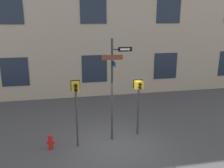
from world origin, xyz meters
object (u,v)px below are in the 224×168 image
pedestrian_signal_left (76,97)px  pedestrian_signal_right (139,92)px  street_sign_pole (114,83)px  fire_hydrant (50,142)px

pedestrian_signal_left → pedestrian_signal_right: 2.74m
pedestrian_signal_right → street_sign_pole: bearing=-167.5°
street_sign_pole → pedestrian_signal_left: (-1.54, -0.30, -0.39)m
fire_hydrant → street_sign_pole: bearing=7.1°
pedestrian_signal_left → fire_hydrant: size_ratio=4.36×
street_sign_pole → pedestrian_signal_left: 1.62m
street_sign_pole → pedestrian_signal_right: bearing=12.5°
street_sign_pole → pedestrian_signal_right: (1.14, 0.25, -0.56)m
street_sign_pole → pedestrian_signal_right: 1.29m
street_sign_pole → fire_hydrant: 3.43m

